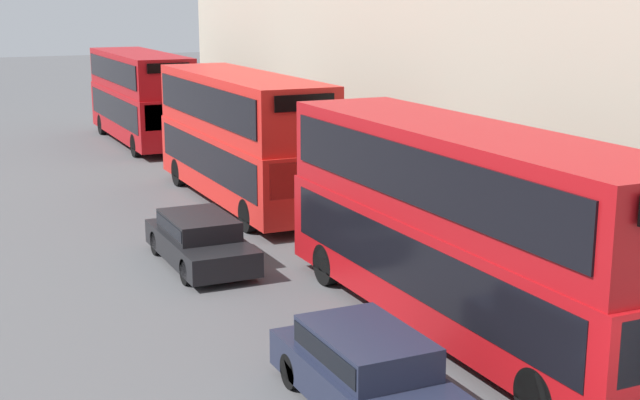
{
  "coord_description": "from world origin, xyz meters",
  "views": [
    {
      "loc": [
        -8.31,
        -7.52,
        6.79
      ],
      "look_at": [
        0.48,
        11.38,
        2.0
      ],
      "focal_mm": 50.0,
      "sensor_mm": 36.0,
      "label": 1
    }
  ],
  "objects_px": {
    "bus_leading": "(463,222)",
    "bus_second_in_queue": "(241,133)",
    "car_dark_sedan": "(368,370)",
    "car_hatchback": "(200,239)",
    "pedestrian": "(374,204)",
    "bus_third_in_queue": "(140,94)"
  },
  "relations": [
    {
      "from": "bus_third_in_queue",
      "to": "car_dark_sedan",
      "type": "height_order",
      "value": "bus_third_in_queue"
    },
    {
      "from": "car_dark_sedan",
      "to": "car_hatchback",
      "type": "xyz_separation_m",
      "value": [
        0.0,
        9.22,
        -0.05
      ]
    },
    {
      "from": "bus_leading",
      "to": "bus_second_in_queue",
      "type": "bearing_deg",
      "value": 90.0
    },
    {
      "from": "pedestrian",
      "to": "car_dark_sedan",
      "type": "bearing_deg",
      "value": -118.88
    },
    {
      "from": "bus_leading",
      "to": "bus_third_in_queue",
      "type": "distance_m",
      "value": 26.77
    },
    {
      "from": "car_hatchback",
      "to": "pedestrian",
      "type": "height_order",
      "value": "pedestrian"
    },
    {
      "from": "car_dark_sedan",
      "to": "pedestrian",
      "type": "relative_size",
      "value": 2.64
    },
    {
      "from": "car_dark_sedan",
      "to": "car_hatchback",
      "type": "bearing_deg",
      "value": 90.0
    },
    {
      "from": "bus_leading",
      "to": "car_dark_sedan",
      "type": "distance_m",
      "value": 4.45
    },
    {
      "from": "bus_leading",
      "to": "pedestrian",
      "type": "distance_m",
      "value": 8.6
    },
    {
      "from": "bus_leading",
      "to": "bus_second_in_queue",
      "type": "distance_m",
      "value": 13.01
    },
    {
      "from": "bus_leading",
      "to": "car_dark_sedan",
      "type": "height_order",
      "value": "bus_leading"
    },
    {
      "from": "bus_third_in_queue",
      "to": "bus_second_in_queue",
      "type": "bearing_deg",
      "value": -90.0
    },
    {
      "from": "car_hatchback",
      "to": "car_dark_sedan",
      "type": "bearing_deg",
      "value": -90.0
    },
    {
      "from": "bus_second_in_queue",
      "to": "car_hatchback",
      "type": "bearing_deg",
      "value": -118.89
    },
    {
      "from": "bus_third_in_queue",
      "to": "pedestrian",
      "type": "height_order",
      "value": "bus_third_in_queue"
    },
    {
      "from": "pedestrian",
      "to": "bus_third_in_queue",
      "type": "bearing_deg",
      "value": 97.27
    },
    {
      "from": "bus_third_in_queue",
      "to": "pedestrian",
      "type": "relative_size",
      "value": 6.13
    },
    {
      "from": "car_dark_sedan",
      "to": "bus_second_in_queue",
      "type": "bearing_deg",
      "value": 77.54
    },
    {
      "from": "bus_second_in_queue",
      "to": "car_dark_sedan",
      "type": "bearing_deg",
      "value": -102.46
    },
    {
      "from": "bus_second_in_queue",
      "to": "pedestrian",
      "type": "relative_size",
      "value": 6.22
    },
    {
      "from": "car_dark_sedan",
      "to": "pedestrian",
      "type": "height_order",
      "value": "pedestrian"
    }
  ]
}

